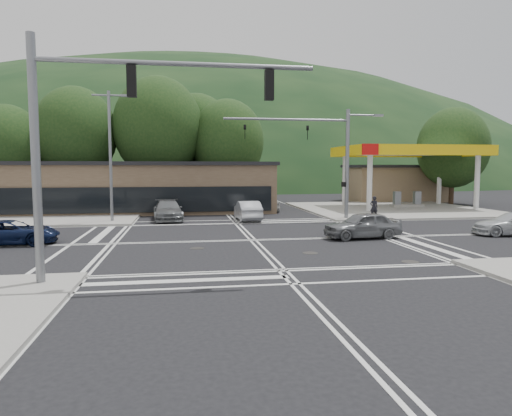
{
  "coord_description": "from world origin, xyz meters",
  "views": [
    {
      "loc": [
        -3.62,
        -23.58,
        3.85
      ],
      "look_at": [
        0.71,
        3.36,
        1.4
      ],
      "focal_mm": 32.0,
      "sensor_mm": 36.0,
      "label": 1
    }
  ],
  "objects": [
    {
      "name": "tree_n_b",
      "position": [
        -6.0,
        24.0,
        7.79
      ],
      "size": [
        9.0,
        9.0,
        12.98
      ],
      "color": "#382619",
      "rests_on": "ground"
    },
    {
      "name": "car_grey_center",
      "position": [
        5.97,
        -0.3,
        0.72
      ],
      "size": [
        4.36,
        2.12,
        1.43
      ],
      "primitive_type": "imported",
      "rotation": [
        0.0,
        0.0,
        -1.47
      ],
      "color": "slate",
      "rests_on": "ground"
    },
    {
      "name": "tree_n_c",
      "position": [
        1.0,
        24.0,
        6.49
      ],
      "size": [
        7.6,
        7.6,
        10.87
      ],
      "color": "#382619",
      "rests_on": "ground"
    },
    {
      "name": "car_blue_west",
      "position": [
        -12.07,
        0.5,
        0.61
      ],
      "size": [
        4.53,
        2.27,
        1.23
      ],
      "primitive_type": "imported",
      "rotation": [
        0.0,
        0.0,
        1.62
      ],
      "color": "#0C1637",
      "rests_on": "ground"
    },
    {
      "name": "car_queue_a",
      "position": [
        1.0,
        9.0,
        0.71
      ],
      "size": [
        1.59,
        4.35,
        1.42
      ],
      "primitive_type": "imported",
      "rotation": [
        0.0,
        0.0,
        3.16
      ],
      "color": "silver",
      "rests_on": "ground"
    },
    {
      "name": "convenience_store",
      "position": [
        20.0,
        25.0,
        1.9
      ],
      "size": [
        10.0,
        6.0,
        3.8
      ],
      "primitive_type": "cube",
      "color": "#846B4F",
      "rests_on": "ground"
    },
    {
      "name": "pedestrian",
      "position": [
        10.02,
        7.5,
        0.95
      ],
      "size": [
        0.62,
        0.43,
        1.61
      ],
      "primitive_type": "imported",
      "rotation": [
        0.0,
        0.0,
        3.06
      ],
      "color": "black",
      "rests_on": "sidewalk_ne"
    },
    {
      "name": "streetlight_nw",
      "position": [
        -8.44,
        9.0,
        5.05
      ],
      "size": [
        2.5,
        0.25,
        9.0
      ],
      "color": "slate",
      "rests_on": "ground"
    },
    {
      "name": "ground",
      "position": [
        0.0,
        0.0,
        0.0
      ],
      "size": [
        120.0,
        120.0,
        0.0
      ],
      "primitive_type": "plane",
      "color": "black",
      "rests_on": "ground"
    },
    {
      "name": "commercial_row",
      "position": [
        -8.0,
        17.0,
        2.0
      ],
      "size": [
        24.0,
        8.0,
        4.0
      ],
      "primitive_type": "cube",
      "color": "brown",
      "rests_on": "ground"
    },
    {
      "name": "tree_ne",
      "position": [
        24.0,
        20.0,
        5.84
      ],
      "size": [
        7.2,
        7.2,
        9.99
      ],
      "color": "#382619",
      "rests_on": "ground"
    },
    {
      "name": "hill_north",
      "position": [
        0.0,
        90.0,
        0.0
      ],
      "size": [
        252.0,
        126.0,
        140.0
      ],
      "primitive_type": "ellipsoid",
      "color": "black",
      "rests_on": "ground"
    },
    {
      "name": "gas_station_canopy",
      "position": [
        16.99,
        15.99,
        5.04
      ],
      "size": [
        12.32,
        8.34,
        5.75
      ],
      "color": "silver",
      "rests_on": "ground"
    },
    {
      "name": "signal_mast_ne",
      "position": [
        6.95,
        8.2,
        5.07
      ],
      "size": [
        11.65,
        0.3,
        8.0
      ],
      "color": "slate",
      "rests_on": "ground"
    },
    {
      "name": "car_northbound",
      "position": [
        -4.72,
        9.97,
        0.72
      ],
      "size": [
        2.37,
        5.11,
        1.45
      ],
      "primitive_type": "imported",
      "rotation": [
        0.0,
        0.0,
        0.07
      ],
      "color": "slate",
      "rests_on": "ground"
    },
    {
      "name": "tree_n_e",
      "position": [
        -2.0,
        28.0,
        7.14
      ],
      "size": [
        8.4,
        8.4,
        11.98
      ],
      "color": "#382619",
      "rests_on": "ground"
    },
    {
      "name": "car_queue_b",
      "position": [
        3.68,
        15.45,
        0.75
      ],
      "size": [
        2.11,
        4.55,
        1.51
      ],
      "primitive_type": "imported",
      "rotation": [
        0.0,
        0.0,
        3.07
      ],
      "color": "beige",
      "rests_on": "ground"
    },
    {
      "name": "sidewalk_nw",
      "position": [
        -15.0,
        15.0,
        0.07
      ],
      "size": [
        16.0,
        16.0,
        0.15
      ],
      "primitive_type": "cube",
      "color": "gray",
      "rests_on": "ground"
    },
    {
      "name": "tree_n_d",
      "position": [
        -20.0,
        23.0,
        5.84
      ],
      "size": [
        6.8,
        6.8,
        9.76
      ],
      "color": "#382619",
      "rests_on": "ground"
    },
    {
      "name": "sidewalk_ne",
      "position": [
        15.0,
        15.0,
        0.07
      ],
      "size": [
        16.0,
        16.0,
        0.15
      ],
      "primitive_type": "cube",
      "color": "gray",
      "rests_on": "ground"
    },
    {
      "name": "signal_mast_sw",
      "position": [
        -6.39,
        -8.2,
        5.12
      ],
      "size": [
        9.14,
        0.28,
        8.0
      ],
      "color": "slate",
      "rests_on": "ground"
    },
    {
      "name": "tree_n_a",
      "position": [
        -14.0,
        24.0,
        7.14
      ],
      "size": [
        8.0,
        8.0,
        11.75
      ],
      "color": "#382619",
      "rests_on": "ground"
    }
  ]
}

